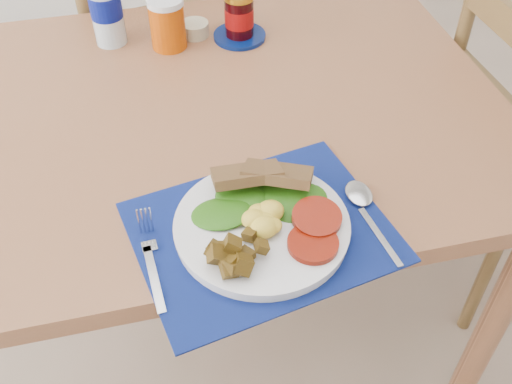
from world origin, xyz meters
TOP-DOWN VIEW (x-y plane):
  - ground at (0.00, 0.00)m, footprint 4.00×4.00m
  - table at (0.00, 0.20)m, footprint 1.40×0.90m
  - chair_far at (0.04, 0.84)m, footprint 0.54×0.52m
  - placemat at (0.12, -0.15)m, footprint 0.45×0.38m
  - breakfast_plate at (0.12, -0.16)m, footprint 0.28×0.28m
  - fork at (-0.06, -0.17)m, footprint 0.03×0.18m
  - spoon at (0.30, -0.14)m, footprint 0.05×0.19m
  - juice_glass at (0.05, 0.45)m, footprint 0.08×0.08m
  - ramekin at (0.12, 0.48)m, footprint 0.07×0.07m
  - jam_on_saucer at (0.22, 0.45)m, footprint 0.12×0.12m

SIDE VIEW (x-z plane):
  - ground at x=0.00m, z-range 0.00..0.00m
  - chair_far at x=0.04m, z-range 0.00..1.25m
  - table at x=0.00m, z-range 0.29..1.04m
  - placemat at x=0.12m, z-range 0.75..0.75m
  - fork at x=-0.06m, z-range 0.75..0.76m
  - spoon at x=0.30m, z-range 0.75..0.76m
  - ramekin at x=0.12m, z-range 0.75..0.78m
  - breakfast_plate at x=0.12m, z-range 0.74..0.81m
  - jam_on_saucer at x=0.22m, z-range 0.74..0.85m
  - juice_glass at x=0.05m, z-range 0.75..0.86m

